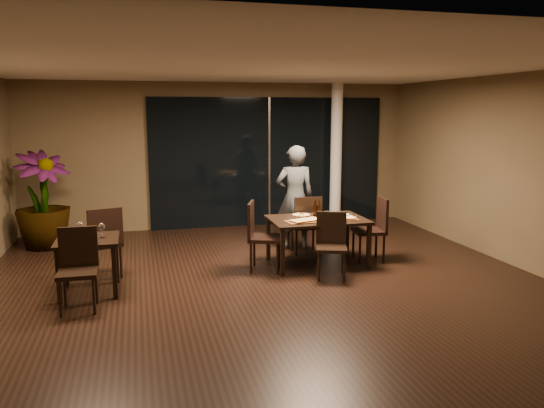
{
  "coord_description": "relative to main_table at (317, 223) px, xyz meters",
  "views": [
    {
      "loc": [
        -1.72,
        -6.94,
        2.42
      ],
      "look_at": [
        0.21,
        0.6,
        1.05
      ],
      "focal_mm": 35.0,
      "sensor_mm": 36.0,
      "label": 1
    }
  ],
  "objects": [
    {
      "name": "side_table",
      "position": [
        -3.4,
        -0.5,
        -0.05
      ],
      "size": [
        0.8,
        0.8,
        0.75
      ],
      "color": "black",
      "rests_on": "ground"
    },
    {
      "name": "bottle_a",
      "position": [
        -0.03,
        0.06,
        0.21
      ],
      "size": [
        0.06,
        0.06,
        0.27
      ],
      "primitive_type": null,
      "color": "black",
      "rests_on": "main_table"
    },
    {
      "name": "pizza_board_left",
      "position": [
        -0.26,
        -0.2,
        0.08
      ],
      "size": [
        0.64,
        0.38,
        0.01
      ],
      "primitive_type": "cube",
      "rotation": [
        0.0,
        0.0,
        0.13
      ],
      "color": "#4F3119",
      "rests_on": "main_table"
    },
    {
      "name": "wall_right",
      "position": [
        3.05,
        -0.8,
        0.82
      ],
      "size": [
        0.1,
        8.0,
        3.0
      ],
      "primitive_type": "cube",
      "color": "brown",
      "rests_on": "ground"
    },
    {
      "name": "potted_plant",
      "position": [
        -4.37,
        2.23,
        0.19
      ],
      "size": [
        1.31,
        1.31,
        1.73
      ],
      "primitive_type": "imported",
      "rotation": [
        0.0,
        0.0,
        0.61
      ],
      "color": "#1C521B",
      "rests_on": "ground"
    },
    {
      "name": "bottle_c",
      "position": [
        -0.01,
        0.09,
        0.22
      ],
      "size": [
        0.06,
        0.06,
        0.29
      ],
      "primitive_type": null,
      "color": "black",
      "rests_on": "main_table"
    },
    {
      "name": "oblong_pizza_right",
      "position": [
        0.3,
        -0.18,
        0.1
      ],
      "size": [
        0.48,
        0.25,
        0.02
      ],
      "primitive_type": null,
      "rotation": [
        0.0,
        0.0,
        -0.09
      ],
      "color": "maroon",
      "rests_on": "pizza_board_right"
    },
    {
      "name": "oblong_pizza_left",
      "position": [
        -0.26,
        -0.2,
        0.1
      ],
      "size": [
        0.5,
        0.35,
        0.02
      ],
      "primitive_type": null,
      "rotation": [
        0.0,
        0.0,
        0.34
      ],
      "color": "maroon",
      "rests_on": "pizza_board_left"
    },
    {
      "name": "wine_glass_a",
      "position": [
        -3.5,
        -0.37,
        0.17
      ],
      "size": [
        0.09,
        0.09,
        0.2
      ],
      "primitive_type": null,
      "color": "white",
      "rests_on": "side_table"
    },
    {
      "name": "pizza_board_right",
      "position": [
        0.3,
        -0.18,
        0.08
      ],
      "size": [
        0.61,
        0.36,
        0.01
      ],
      "primitive_type": "cube",
      "rotation": [
        0.0,
        0.0,
        -0.12
      ],
      "color": "#472816",
      "rests_on": "main_table"
    },
    {
      "name": "napkin_far",
      "position": [
        0.54,
        0.16,
        0.08
      ],
      "size": [
        0.18,
        0.11,
        0.01
      ],
      "primitive_type": "cube",
      "rotation": [
        0.0,
        0.0,
        0.03
      ],
      "color": "white",
      "rests_on": "main_table"
    },
    {
      "name": "chair_main_far",
      "position": [
        0.03,
        0.63,
        -0.11
      ],
      "size": [
        0.51,
        0.51,
        1.01
      ],
      "rotation": [
        0.0,
        0.0,
        3.06
      ],
      "color": "black",
      "rests_on": "ground"
    },
    {
      "name": "chair_side_far",
      "position": [
        -3.23,
        0.08,
        -0.08
      ],
      "size": [
        0.62,
        0.62,
        1.06
      ],
      "rotation": [
        0.0,
        0.0,
        3.44
      ],
      "color": "black",
      "rests_on": "ground"
    },
    {
      "name": "chair_main_right",
      "position": [
        0.98,
        0.0,
        -0.1
      ],
      "size": [
        0.54,
        0.54,
        1.04
      ],
      "rotation": [
        0.0,
        0.0,
        -1.7
      ],
      "color": "black",
      "rests_on": "ground"
    },
    {
      "name": "bottle_b",
      "position": [
        0.04,
        0.03,
        0.21
      ],
      "size": [
        0.06,
        0.06,
        0.28
      ],
      "primitive_type": null,
      "color": "black",
      "rests_on": "main_table"
    },
    {
      "name": "ground",
      "position": [
        -1.0,
        -0.8,
        -0.68
      ],
      "size": [
        8.0,
        8.0,
        0.0
      ],
      "primitive_type": "plane",
      "color": "black",
      "rests_on": "ground"
    },
    {
      "name": "ceiling",
      "position": [
        -1.0,
        -0.8,
        2.34
      ],
      "size": [
        8.0,
        8.0,
        0.04
      ],
      "primitive_type": "cube",
      "color": "white",
      "rests_on": "wall_back"
    },
    {
      "name": "chair_side_near",
      "position": [
        -3.47,
        -1.06,
        -0.11
      ],
      "size": [
        0.47,
        0.47,
        1.01
      ],
      "rotation": [
        0.0,
        0.0,
        -0.01
      ],
      "color": "black",
      "rests_on": "ground"
    },
    {
      "name": "main_table",
      "position": [
        0.0,
        0.0,
        0.0
      ],
      "size": [
        1.5,
        1.0,
        0.75
      ],
      "color": "black",
      "rests_on": "ground"
    },
    {
      "name": "chair_main_left",
      "position": [
        -0.95,
        -0.06,
        -0.08
      ],
      "size": [
        0.63,
        0.63,
        1.06
      ],
      "rotation": [
        0.0,
        0.0,
        1.23
      ],
      "color": "black",
      "rests_on": "ground"
    },
    {
      "name": "tumbler_right",
      "position": [
        0.2,
        0.11,
        0.12
      ],
      "size": [
        0.08,
        0.08,
        0.09
      ],
      "primitive_type": "cylinder",
      "color": "white",
      "rests_on": "main_table"
    },
    {
      "name": "wall_back",
      "position": [
        -1.0,
        3.25,
        0.82
      ],
      "size": [
        8.0,
        0.1,
        3.0
      ],
      "primitive_type": "cube",
      "color": "brown",
      "rests_on": "ground"
    },
    {
      "name": "column",
      "position": [
        1.4,
        2.85,
        0.82
      ],
      "size": [
        0.24,
        0.24,
        3.0
      ],
      "primitive_type": "cylinder",
      "color": "silver",
      "rests_on": "ground"
    },
    {
      "name": "round_pizza",
      "position": [
        -0.18,
        0.29,
        0.08
      ],
      "size": [
        0.28,
        0.28,
        0.01
      ],
      "primitive_type": "cylinder",
      "color": "#B02113",
      "rests_on": "main_table"
    },
    {
      "name": "wine_glass_b",
      "position": [
        -3.21,
        -0.5,
        0.17
      ],
      "size": [
        0.08,
        0.08,
        0.19
      ],
      "primitive_type": null,
      "color": "white",
      "rests_on": "side_table"
    },
    {
      "name": "chair_main_near",
      "position": [
        -0.0,
        -0.64,
        -0.14
      ],
      "size": [
        0.56,
        0.56,
        0.95
      ],
      "rotation": [
        0.0,
        0.0,
        -0.33
      ],
      "color": "black",
      "rests_on": "ground"
    },
    {
      "name": "side_napkin",
      "position": [
        -3.37,
        -0.66,
        0.08
      ],
      "size": [
        0.2,
        0.15,
        0.01
      ],
      "primitive_type": "cube",
      "rotation": [
        0.0,
        0.0,
        0.27
      ],
      "color": "white",
      "rests_on": "side_table"
    },
    {
      "name": "napkin_near",
      "position": [
        0.52,
        -0.08,
        0.08
      ],
      "size": [
        0.21,
        0.16,
        0.01
      ],
      "primitive_type": "cube",
      "rotation": [
        0.0,
        0.0,
        -0.42
      ],
      "color": "white",
      "rests_on": "main_table"
    },
    {
      "name": "diner",
      "position": [
        -0.05,
        1.07,
        0.24
      ],
      "size": [
        0.67,
        0.49,
        1.84
      ],
      "primitive_type": "imported",
      "rotation": [
        0.0,
        0.0,
        3.02
      ],
      "color": "#303335",
      "rests_on": "ground"
    },
    {
      "name": "window_panel",
      "position": [
        0.0,
        3.16,
        0.67
      ],
      "size": [
        5.0,
        0.06,
        2.7
      ],
      "primitive_type": "cube",
      "color": "black",
      "rests_on": "ground"
    },
    {
      "name": "wall_front",
      "position": [
        -1.0,
        -4.85,
        0.82
      ],
      "size": [
        8.0,
        0.1,
        3.0
      ],
      "primitive_type": "cube",
      "color": "brown",
      "rests_on": "ground"
    },
    {
      "name": "tumbler_left",
      "position": [
        -0.24,
        0.07,
        0.12
      ],
      "size": [
        0.07,
        0.07,
        0.08
      ],
      "primitive_type": "cylinder",
      "color": "white",
      "rests_on": "main_table"
    }
  ]
}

